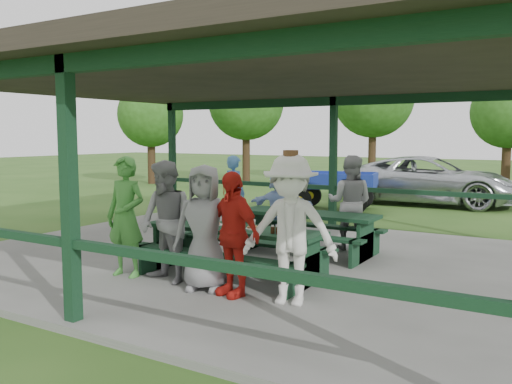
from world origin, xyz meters
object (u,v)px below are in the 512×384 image
Objects in this scene: picnic_table_far at (308,227)px; pickup_truck at (429,180)px; spectator_blue at (234,193)px; spectator_grey at (350,202)px; contestant_grey_left at (166,222)px; contestant_green at (126,217)px; spectator_lblue at (279,206)px; contestant_red at (232,234)px; contestant_white_fedora at (290,230)px; farm_trailer at (332,190)px; picnic_table_near at (233,244)px; contestant_grey_mid at (204,228)px.

pickup_truck reaches higher than picnic_table_far.
spectator_grey is at bearing -173.74° from spectator_blue.
contestant_grey_left reaches higher than pickup_truck.
contestant_green is 4.29m from spectator_blue.
contestant_green is at bearing 119.00° from spectator_blue.
contestant_green is 1.27× the size of spectator_lblue.
contestant_red is at bearing -4.95° from contestant_green.
farm_trailer is at bearing 97.70° from contestant_white_fedora.
contestant_white_fedora is 1.16× the size of spectator_blue.
contestant_grey_left is (-0.92, -2.79, 0.41)m from picnic_table_far.
farm_trailer is (-2.39, 9.02, -0.33)m from contestant_red.
contestant_white_fedora is at bearing 89.93° from spectator_grey.
contestant_white_fedora is at bearing 148.69° from spectator_blue.
spectator_blue reaches higher than spectator_lblue.
contestant_grey_mid reaches higher than picnic_table_near.
contestant_white_fedora is at bearing 14.93° from contestant_grey_left.
contestant_white_fedora is at bearing -68.86° from picnic_table_far.
picnic_table_near is 0.81× the size of farm_trailer.
contestant_grey_mid is (-0.22, -2.81, 0.39)m from picnic_table_far.
contestant_red is at bearing -21.31° from contestant_grey_mid.
contestant_white_fedora is at bearing -29.29° from picnic_table_near.
contestant_green is 0.93× the size of contestant_white_fedora.
spectator_grey reaches higher than pickup_truck.
spectator_lblue reaches higher than picnic_table_near.
spectator_blue is at bearing -30.79° from spectator_lblue.
contestant_grey_mid is 0.89× the size of contestant_white_fedora.
contestant_white_fedora is 11.89m from pickup_truck.
farm_trailer is (0.33, 4.80, -0.34)m from spectator_blue.
spectator_blue reaches higher than contestant_red.
contestant_green is 4.19m from spectator_grey.
picnic_table_far is 1.76× the size of spectator_lblue.
contestant_grey_mid is 1.21× the size of spectator_lblue.
contestant_grey_mid is at bearing 136.41° from spectator_blue.
contestant_green is 9.03m from farm_trailer.
contestant_white_fedora reaches higher than contestant_green.
spectator_blue is at bearing 150.66° from picnic_table_far.
contestant_grey_left reaches higher than spectator_lblue.
picnic_table_near is at bearing 96.87° from spectator_lblue.
contestant_grey_left is 1.02× the size of contestant_grey_mid.
pickup_truck is 3.61m from farm_trailer.
contestant_green is at bearing -149.31° from picnic_table_near.
pickup_truck is at bearing 83.04° from contestant_white_fedora.
spectator_blue is at bearing 118.43° from contestant_white_fedora.
picnic_table_near is 4.05m from spectator_blue.
spectator_blue is (-0.80, 4.21, -0.07)m from contestant_green.
picnic_table_near is at bearing 75.78° from contestant_grey_mid.
contestant_green is at bearing -98.68° from farm_trailer.
pickup_truck is (0.02, 9.08, 0.20)m from picnic_table_far.
picnic_table_far is at bearing -82.55° from farm_trailer.
contestant_grey_left is at bearing -93.89° from farm_trailer.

